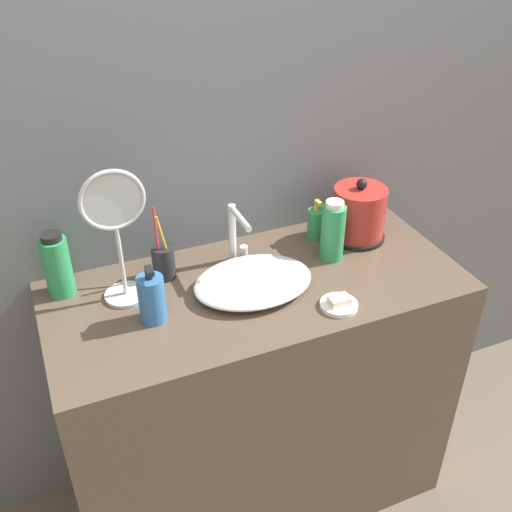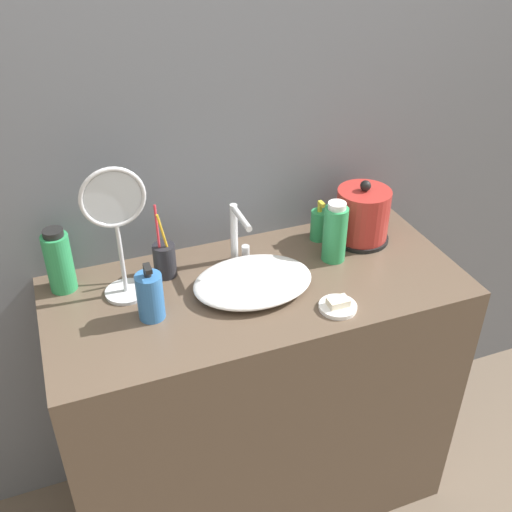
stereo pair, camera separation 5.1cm
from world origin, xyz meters
The scene contains 12 objects.
wall_back centered at (0.00, 0.55, 1.30)m, with size 6.00×0.04×2.60m.
vanity_counter centered at (0.00, 0.26, 0.45)m, with size 1.18×0.53×0.90m.
sink_basin centered at (-0.02, 0.25, 0.92)m, with size 0.34×0.25×0.05m.
faucet centered at (-0.01, 0.39, 1.00)m, with size 0.06×0.14×0.19m.
electric_kettle centered at (0.39, 0.38, 0.98)m, with size 0.18×0.18×0.20m.
toothbrush_cup centered at (-0.23, 0.41, 0.95)m, with size 0.06×0.06×0.22m.
lotion_bottle centered at (-0.31, 0.23, 0.96)m, with size 0.07×0.07×0.17m.
shampoo_bottle centered at (0.26, 0.31, 0.99)m, with size 0.07×0.07×0.19m.
mouthwash_bottle centered at (-0.51, 0.44, 0.99)m, with size 0.07×0.07×0.19m.
hand_cream_bottle centered at (0.27, 0.43, 0.95)m, with size 0.05×0.05×0.13m.
soap_dish centered at (0.16, 0.09, 0.91)m, with size 0.10×0.10×0.03m.
vanity_mirror centered at (-0.35, 0.36, 1.11)m, with size 0.17×0.12×0.38m.
Camera 1 is at (-0.54, -0.99, 1.89)m, focal length 42.00 mm.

